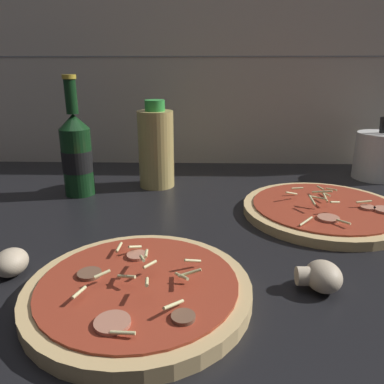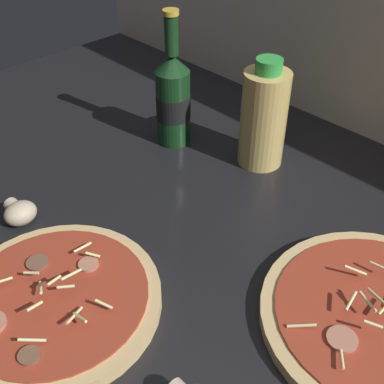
# 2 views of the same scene
# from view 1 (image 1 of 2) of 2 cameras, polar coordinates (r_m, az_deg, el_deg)

# --- Properties ---
(counter_slab) EXTENTS (1.60, 0.90, 0.03)m
(counter_slab) POSITION_cam_1_polar(r_m,az_deg,el_deg) (0.61, 4.87, -7.39)
(counter_slab) COLOR black
(counter_slab) RESTS_ON ground
(tile_backsplash) EXTENTS (1.60, 0.01, 0.60)m
(tile_backsplash) POSITION_cam_1_polar(r_m,az_deg,el_deg) (1.00, 3.94, 19.92)
(tile_backsplash) COLOR beige
(tile_backsplash) RESTS_ON ground
(pizza_near) EXTENTS (0.26, 0.26, 0.06)m
(pizza_near) POSITION_cam_1_polar(r_m,az_deg,el_deg) (0.45, -8.13, -14.57)
(pizza_near) COLOR tan
(pizza_near) RESTS_ON counter_slab
(pizza_far) EXTENTS (0.29, 0.29, 0.05)m
(pizza_far) POSITION_cam_1_polar(r_m,az_deg,el_deg) (0.71, 19.50, -2.58)
(pizza_far) COLOR tan
(pizza_far) RESTS_ON counter_slab
(beer_bottle) EXTENTS (0.06, 0.06, 0.24)m
(beer_bottle) POSITION_cam_1_polar(r_m,az_deg,el_deg) (0.79, -17.16, 5.63)
(beer_bottle) COLOR #143819
(beer_bottle) RESTS_ON counter_slab
(oil_bottle) EXTENTS (0.08, 0.08, 0.19)m
(oil_bottle) POSITION_cam_1_polar(r_m,az_deg,el_deg) (0.82, -5.49, 6.73)
(oil_bottle) COLOR #D6B766
(oil_bottle) RESTS_ON counter_slab
(mushroom_left) EXTENTS (0.05, 0.05, 0.03)m
(mushroom_left) POSITION_cam_1_polar(r_m,az_deg,el_deg) (0.54, -26.12, -9.59)
(mushroom_left) COLOR beige
(mushroom_left) RESTS_ON counter_slab
(mushroom_right) EXTENTS (0.05, 0.05, 0.04)m
(mushroom_right) POSITION_cam_1_polar(r_m,az_deg,el_deg) (0.48, 19.06, -12.05)
(mushroom_right) COLOR beige
(mushroom_right) RESTS_ON counter_slab
(utensil_crock) EXTENTS (0.10, 0.10, 0.18)m
(utensil_crock) POSITION_cam_1_polar(r_m,az_deg,el_deg) (0.98, 26.51, 5.08)
(utensil_crock) COLOR silver
(utensil_crock) RESTS_ON counter_slab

